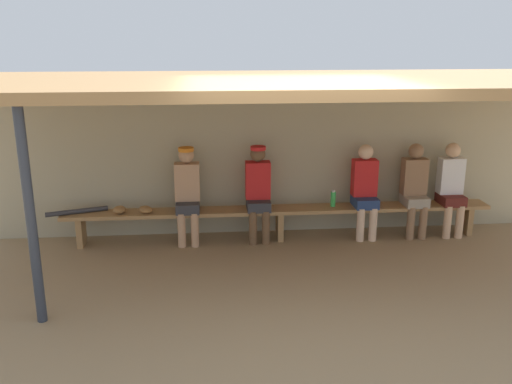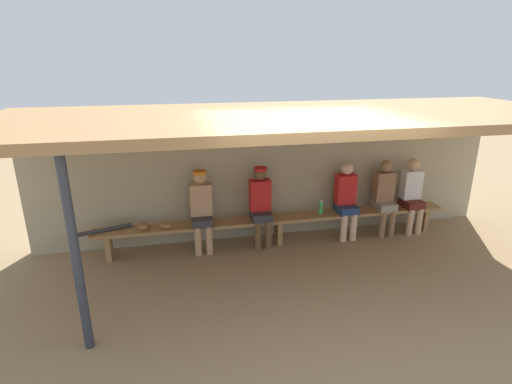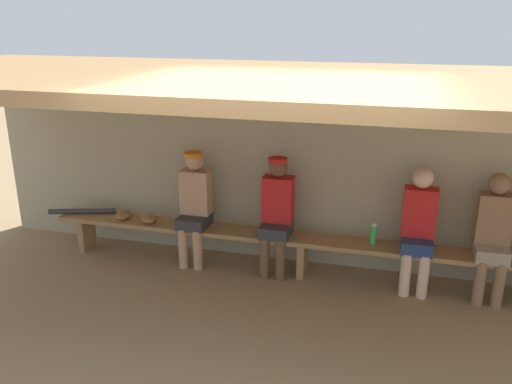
{
  "view_description": "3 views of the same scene",
  "coord_description": "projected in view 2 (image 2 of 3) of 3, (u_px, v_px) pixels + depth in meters",
  "views": [
    {
      "loc": [
        -1.0,
        -5.79,
        2.83
      ],
      "look_at": [
        -0.35,
        1.35,
        0.76
      ],
      "focal_mm": 38.86,
      "sensor_mm": 36.0,
      "label": 1
    },
    {
      "loc": [
        -1.68,
        -4.52,
        3.06
      ],
      "look_at": [
        -0.47,
        1.17,
        1.07
      ],
      "focal_mm": 28.25,
      "sensor_mm": 36.0,
      "label": 2
    },
    {
      "loc": [
        0.93,
        -3.86,
        2.83
      ],
      "look_at": [
        -0.51,
        1.43,
        0.98
      ],
      "focal_mm": 37.46,
      "sensor_mm": 36.0,
      "label": 3
    }
  ],
  "objects": [
    {
      "name": "player_leftmost",
      "position": [
        385.0,
        194.0,
        7.08
      ],
      "size": [
        0.34,
        0.42,
        1.34
      ],
      "color": "gray",
      "rests_on": "ground"
    },
    {
      "name": "baseball_glove_worn",
      "position": [
        166.0,
        225.0,
        6.37
      ],
      "size": [
        0.28,
        0.29,
        0.09
      ],
      "primitive_type": "ellipsoid",
      "rotation": [
        0.0,
        0.0,
        2.17
      ],
      "color": "olive",
      "rests_on": "bench"
    },
    {
      "name": "player_in_white",
      "position": [
        261.0,
        203.0,
        6.64
      ],
      "size": [
        0.34,
        0.42,
        1.34
      ],
      "color": "#333338",
      "rests_on": "ground"
    },
    {
      "name": "support_post",
      "position": [
        76.0,
        258.0,
        4.1
      ],
      "size": [
        0.1,
        0.1,
        2.2
      ],
      "primitive_type": "cylinder",
      "color": "#2D333D",
      "rests_on": "ground"
    },
    {
      "name": "ground_plane",
      "position": [
        307.0,
        291.0,
        5.5
      ],
      "size": [
        24.0,
        24.0,
        0.0
      ],
      "primitive_type": "plane",
      "color": "#937754"
    },
    {
      "name": "back_wall",
      "position": [
        272.0,
        174.0,
        7.0
      ],
      "size": [
        8.0,
        0.2,
        2.2
      ],
      "primitive_type": "cube",
      "color": "tan",
      "rests_on": "ground"
    },
    {
      "name": "bench",
      "position": [
        278.0,
        221.0,
        6.81
      ],
      "size": [
        6.0,
        0.36,
        0.46
      ],
      "color": "#9E7547",
      "rests_on": "ground"
    },
    {
      "name": "player_shirtless_tan",
      "position": [
        346.0,
        197.0,
        6.94
      ],
      "size": [
        0.34,
        0.42,
        1.34
      ],
      "color": "navy",
      "rests_on": "ground"
    },
    {
      "name": "player_in_blue",
      "position": [
        201.0,
        207.0,
        6.44
      ],
      "size": [
        0.34,
        0.42,
        1.34
      ],
      "color": "#333338",
      "rests_on": "ground"
    },
    {
      "name": "water_bottle_clear",
      "position": [
        321.0,
        207.0,
        6.91
      ],
      "size": [
        0.07,
        0.07,
        0.24
      ],
      "color": "green",
      "rests_on": "bench"
    },
    {
      "name": "baseball_bat",
      "position": [
        105.0,
        230.0,
        6.22
      ],
      "size": [
        0.8,
        0.31,
        0.07
      ],
      "primitive_type": "cylinder",
      "rotation": [
        0.0,
        1.57,
        0.3
      ],
      "color": "#333338",
      "rests_on": "bench"
    },
    {
      "name": "dugout_roof",
      "position": [
        297.0,
        117.0,
        5.42
      ],
      "size": [
        8.0,
        2.8,
        0.12
      ],
      "primitive_type": "cube",
      "color": "#9E7547",
      "rests_on": "back_wall"
    },
    {
      "name": "player_near_post",
      "position": [
        412.0,
        192.0,
        7.19
      ],
      "size": [
        0.34,
        0.42,
        1.34
      ],
      "color": "#591E19",
      "rests_on": "ground"
    },
    {
      "name": "baseball_glove_tan",
      "position": [
        143.0,
        226.0,
        6.32
      ],
      "size": [
        0.21,
        0.27,
        0.09
      ],
      "primitive_type": "ellipsoid",
      "rotation": [
        0.0,
        0.0,
        1.77
      ],
      "color": "olive",
      "rests_on": "bench"
    }
  ]
}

